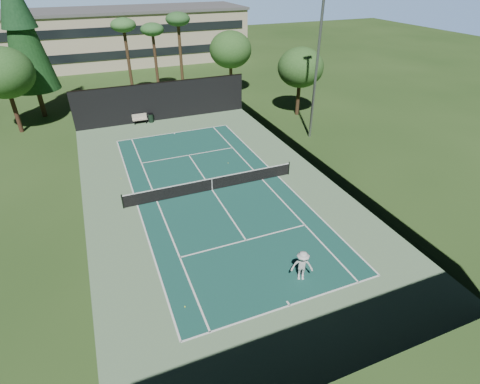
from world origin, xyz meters
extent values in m
plane|color=#29481B|center=(0.00, 0.00, 0.00)|extent=(160.00, 160.00, 0.00)
cube|color=#62885F|center=(0.00, 0.00, 0.01)|extent=(18.00, 32.00, 0.01)
cube|color=#174C42|center=(0.00, 0.00, 0.01)|extent=(10.97, 23.77, 0.01)
cube|color=white|center=(0.00, -11.88, 0.02)|extent=(10.97, 0.10, 0.01)
cube|color=white|center=(0.00, 11.88, 0.02)|extent=(10.97, 0.10, 0.01)
cube|color=white|center=(0.00, -6.40, 0.02)|extent=(8.23, 0.10, 0.01)
cube|color=white|center=(0.00, 6.40, 0.02)|extent=(8.23, 0.10, 0.01)
cube|color=white|center=(-5.49, 0.00, 0.02)|extent=(0.10, 23.77, 0.01)
cube|color=white|center=(5.49, 0.00, 0.02)|extent=(0.10, 23.77, 0.01)
cube|color=white|center=(-4.12, 0.00, 0.02)|extent=(0.10, 23.77, 0.01)
cube|color=white|center=(4.12, 0.00, 0.02)|extent=(0.10, 23.77, 0.01)
cube|color=white|center=(0.00, 0.00, 0.02)|extent=(0.10, 12.80, 0.01)
cube|color=white|center=(0.00, -11.73, 0.02)|extent=(0.10, 0.30, 0.01)
cube|color=white|center=(0.00, 11.73, 0.02)|extent=(0.10, 0.30, 0.01)
cylinder|color=black|center=(-6.40, 0.00, 0.55)|extent=(0.10, 0.10, 1.10)
cylinder|color=black|center=(6.40, 0.00, 0.55)|extent=(0.10, 0.10, 1.10)
cube|color=black|center=(0.00, 0.00, 0.50)|extent=(12.80, 0.02, 0.92)
cube|color=white|center=(0.00, 0.00, 0.98)|extent=(12.80, 0.04, 0.07)
cube|color=white|center=(0.00, 0.00, 0.50)|extent=(0.05, 0.03, 0.92)
cube|color=black|center=(0.00, 16.00, 2.00)|extent=(18.00, 0.04, 4.00)
cube|color=black|center=(0.00, -16.00, 2.00)|extent=(18.00, 0.04, 4.00)
cube|color=black|center=(9.00, 0.00, 2.00)|extent=(0.04, 32.00, 4.00)
cube|color=black|center=(-9.00, 0.00, 2.00)|extent=(0.04, 32.00, 4.00)
cube|color=black|center=(0.00, 16.00, 4.00)|extent=(18.00, 0.06, 0.06)
imported|color=silver|center=(1.44, -10.47, 0.90)|extent=(1.34, 1.07, 1.81)
sphere|color=#D1F237|center=(-4.79, -10.02, 0.04)|extent=(0.07, 0.07, 0.07)
sphere|color=#CBDD32|center=(-3.90, 1.03, 0.03)|extent=(0.06, 0.06, 0.06)
sphere|color=yellow|center=(2.66, 3.64, 0.03)|extent=(0.06, 0.06, 0.06)
sphere|color=yellow|center=(-6.05, 4.32, 0.03)|extent=(0.07, 0.07, 0.07)
cube|color=#B8AF98|center=(-2.64, 15.69, 0.45)|extent=(1.50, 0.45, 0.05)
cube|color=beige|center=(-2.64, 15.89, 0.75)|extent=(1.50, 0.06, 0.55)
cube|color=black|center=(-3.24, 15.69, 0.21)|extent=(0.06, 0.40, 0.42)
cube|color=black|center=(-2.04, 15.69, 0.21)|extent=(0.06, 0.40, 0.42)
cylinder|color=black|center=(-1.49, 15.72, 0.45)|extent=(0.52, 0.52, 0.90)
cylinder|color=black|center=(-1.49, 15.72, 0.92)|extent=(0.56, 0.56, 0.05)
cylinder|color=#43311C|center=(-12.00, 22.00, 1.80)|extent=(0.50, 0.50, 3.60)
cone|color=#163C18|center=(-12.00, 22.00, 9.00)|extent=(4.80, 4.80, 12.00)
cylinder|color=#48321F|center=(-2.00, 24.00, 4.28)|extent=(0.36, 0.36, 8.55)
ellipsoid|color=#366C30|center=(-2.00, 24.00, 8.55)|extent=(2.80, 2.80, 1.54)
cylinder|color=#4A3220|center=(1.50, 26.00, 3.83)|extent=(0.36, 0.36, 7.65)
ellipsoid|color=#2D612C|center=(1.50, 26.00, 7.65)|extent=(2.80, 2.80, 1.54)
cylinder|color=#4B3620|center=(4.00, 23.00, 4.50)|extent=(0.36, 0.36, 9.00)
ellipsoid|color=#2A5B29|center=(4.00, 23.00, 9.00)|extent=(2.80, 2.80, 1.54)
cylinder|color=#4E3621|center=(10.00, 22.00, 1.76)|extent=(0.40, 0.40, 3.52)
ellipsoid|color=#2C5822|center=(10.00, 22.00, 5.44)|extent=(5.12, 5.12, 4.35)
cylinder|color=#45311D|center=(14.00, 12.00, 1.65)|extent=(0.40, 0.40, 3.30)
ellipsoid|color=#2D5922|center=(14.00, 12.00, 5.10)|extent=(4.80, 4.80, 4.08)
cylinder|color=#482D1F|center=(-14.00, 18.00, 1.87)|extent=(0.40, 0.40, 3.74)
ellipsoid|color=#2B5A23|center=(-14.00, 18.00, 5.78)|extent=(5.44, 5.44, 4.62)
cube|color=beige|center=(0.00, 46.00, 4.00)|extent=(40.00, 12.00, 8.00)
cube|color=#59595B|center=(0.00, 46.00, 8.10)|extent=(40.50, 12.50, 0.40)
cube|color=black|center=(0.00, 39.95, 2.40)|extent=(38.00, 0.15, 1.20)
cube|color=black|center=(0.00, 39.95, 5.80)|extent=(38.00, 0.15, 1.20)
cylinder|color=gray|center=(12.00, 6.00, 6.00)|extent=(0.24, 0.24, 12.00)
camera|label=1|loc=(-7.10, -22.76, 14.33)|focal=28.00mm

